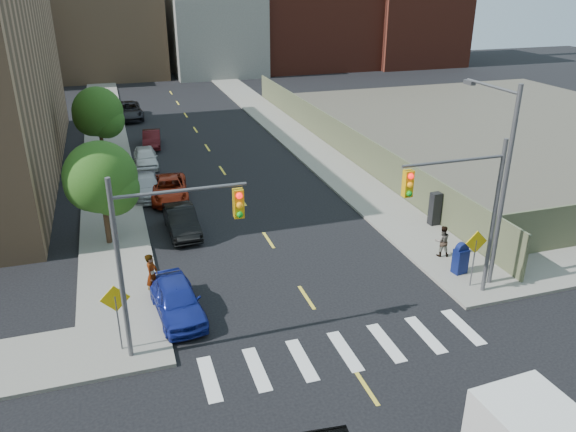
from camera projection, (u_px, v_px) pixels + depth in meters
ground at (393, 428)px, 17.37m from camera, size 160.00×160.00×0.00m
sidewalk_nw at (105, 126)px, 51.44m from camera, size 3.50×73.00×0.15m
sidewalk_ne at (267, 114)px, 55.79m from camera, size 3.50×73.00×0.15m
fence_north at (337, 136)px, 44.04m from camera, size 0.12×44.00×2.50m
gravel_lot at (514, 127)px, 51.44m from camera, size 36.00×42.00×0.06m
bg_bldg_midwest at (107, 18)px, 75.63m from camera, size 14.00×16.00×15.00m
bg_bldg_center at (213, 35)px, 78.81m from camera, size 12.00×16.00×10.00m
bg_bldg_east at (303, 10)px, 83.29m from camera, size 18.00×18.00×16.00m
bg_bldg_fareast at (406, 2)px, 85.64m from camera, size 14.00×16.00×18.00m
signal_nw at (163, 241)px, 19.14m from camera, size 4.59×0.30×7.00m
signal_ne at (465, 202)px, 22.50m from camera, size 4.59×0.30×7.00m
streetlight_ne at (500, 173)px, 23.63m from camera, size 0.25×3.70×9.00m
warn_sign_nw at (116, 306)px, 20.07m from camera, size 1.06×0.06×2.83m
warn_sign_ne at (475, 248)px, 24.28m from camera, size 1.06×0.06×2.83m
warn_sign_midwest at (107, 183)px, 31.87m from camera, size 1.06×0.06×2.83m
tree_west_near at (101, 181)px, 27.77m from camera, size 3.66×3.64×5.52m
tree_west_far at (98, 115)px, 40.88m from camera, size 3.66×3.64×5.52m
parked_car_blue at (177, 300)px, 22.82m from camera, size 2.14×4.49×1.48m
parked_car_black at (182, 221)px, 30.18m from camera, size 1.65×4.36×1.42m
parked_car_red at (169, 189)px, 34.82m from camera, size 2.61×4.96×1.33m
parked_car_silver at (147, 186)px, 35.36m from camera, size 1.89×4.37×1.25m
parked_car_white at (146, 157)px, 40.64m from camera, size 1.72×4.12×1.40m
parked_car_maroon at (152, 139)px, 45.38m from camera, size 1.75×4.03×1.29m
parked_car_grey at (128, 111)px, 54.13m from camera, size 2.83×5.78×1.58m
mailbox at (461, 258)px, 25.82m from camera, size 0.69×0.56×1.52m
payphone at (435, 209)px, 30.79m from camera, size 0.58×0.49×1.85m
pedestrian_west at (152, 275)px, 23.90m from camera, size 0.71×0.84×1.96m
pedestrian_east at (442, 241)px, 27.37m from camera, size 0.91×0.80×1.58m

